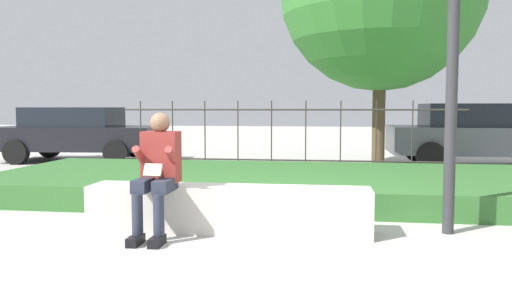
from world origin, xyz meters
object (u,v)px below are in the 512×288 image
object	(u,v)px
person_seated_reader	(158,168)
car_parked_right	(479,134)
stone_bench	(228,211)
car_parked_left	(78,133)

from	to	relation	value
person_seated_reader	car_parked_right	size ratio (longest dim) A/B	0.32
stone_bench	car_parked_left	world-z (taller)	car_parked_left
car_parked_left	car_parked_right	size ratio (longest dim) A/B	0.99
stone_bench	person_seated_reader	world-z (taller)	person_seated_reader
stone_bench	car_parked_right	size ratio (longest dim) A/B	0.76
car_parked_left	person_seated_reader	bearing A→B (deg)	-60.82
person_seated_reader	car_parked_left	bearing A→B (deg)	123.02
stone_bench	person_seated_reader	bearing A→B (deg)	-157.81
car_parked_right	person_seated_reader	bearing A→B (deg)	-126.75
car_parked_right	car_parked_left	bearing A→B (deg)	-178.96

